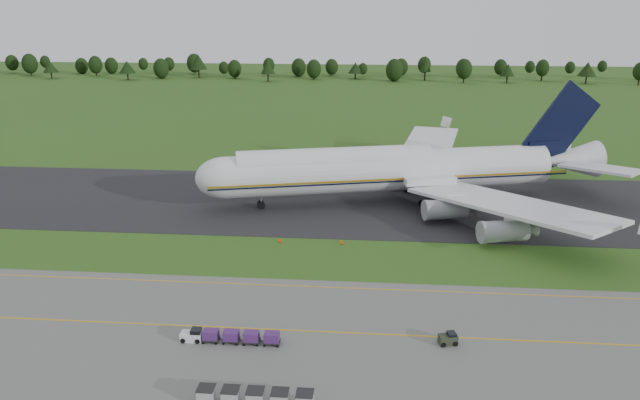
# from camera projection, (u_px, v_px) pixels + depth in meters

# --- Properties ---
(ground) EXTENTS (600.00, 600.00, 0.00)m
(ground) POSITION_uv_depth(u_px,v_px,m) (296.00, 257.00, 94.90)
(ground) COLOR #2C5218
(ground) RESTS_ON ground
(apron) EXTENTS (300.00, 52.00, 0.06)m
(apron) POSITION_uv_depth(u_px,v_px,m) (255.00, 390.00, 62.64)
(apron) COLOR #61615C
(apron) RESTS_ON ground
(taxiway) EXTENTS (300.00, 40.00, 0.08)m
(taxiway) POSITION_uv_depth(u_px,v_px,m) (314.00, 201.00, 121.45)
(taxiway) COLOR black
(taxiway) RESTS_ON ground
(apron_markings) EXTENTS (300.00, 30.20, 0.01)m
(apron_markings) POSITION_uv_depth(u_px,v_px,m) (266.00, 352.00, 69.29)
(apron_markings) COLOR #DA9E0C
(apron_markings) RESTS_ON apron
(tree_line) EXTENTS (531.67, 23.10, 11.88)m
(tree_line) POSITION_uv_depth(u_px,v_px,m) (312.00, 67.00, 303.11)
(tree_line) COLOR black
(tree_line) RESTS_ON ground
(aircraft) EXTENTS (80.85, 76.34, 22.70)m
(aircraft) POSITION_uv_depth(u_px,v_px,m) (397.00, 169.00, 119.50)
(aircraft) COLOR silver
(aircraft) RESTS_ON ground
(baggage_train) EXTENTS (11.48, 1.47, 1.41)m
(baggage_train) POSITION_uv_depth(u_px,v_px,m) (229.00, 336.00, 71.08)
(baggage_train) COLOR white
(baggage_train) RESTS_ON apron
(utility_cart) EXTENTS (2.27, 1.67, 1.12)m
(utility_cart) POSITION_uv_depth(u_px,v_px,m) (448.00, 340.00, 70.76)
(utility_cart) COLOR #292F21
(utility_cart) RESTS_ON apron
(uld_row) EXTENTS (11.30, 1.70, 1.68)m
(uld_row) POSITION_uv_depth(u_px,v_px,m) (255.00, 398.00, 59.95)
(uld_row) COLOR #A6A6A6
(uld_row) RESTS_ON apron
(edge_markers) EXTENTS (10.57, 0.30, 0.60)m
(edge_markers) POSITION_uv_depth(u_px,v_px,m) (311.00, 242.00, 100.30)
(edge_markers) COLOR #F04907
(edge_markers) RESTS_ON ground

